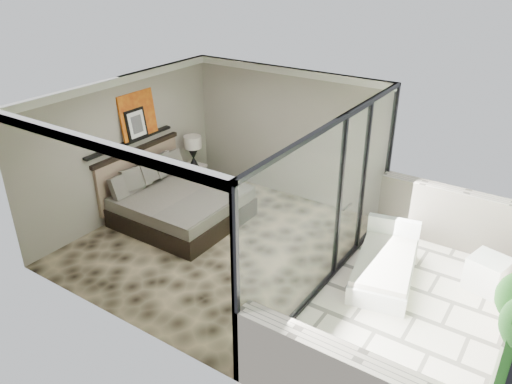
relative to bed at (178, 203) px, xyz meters
The scene contains 14 objects.
floor 1.27m from the bed, 12.54° to the right, with size 5.00×5.00×0.00m, color black.
ceiling 2.71m from the bed, 12.54° to the right, with size 4.50×5.00×0.02m, color silver.
back_wall 2.73m from the bed, 61.95° to the left, with size 4.50×0.02×2.80m, color gray.
left_wall 1.50m from the bed, 165.95° to the right, with size 0.02×5.00×2.80m, color gray.
glass_wall 3.60m from the bed, ahead, with size 0.08×5.00×2.80m, color white.
terrace_slab 4.96m from the bed, ahead, with size 3.00×5.00×0.12m, color beige.
picture_ledge 1.52m from the bed, behind, with size 0.12×2.20×0.05m, color black.
bed is the anchor object (origin of this frame).
nightstand 1.54m from the bed, 118.75° to the left, with size 0.47×0.47×0.47m, color black.
table_lamp 1.62m from the bed, 117.27° to the left, with size 0.39×0.39×0.71m.
abstract_canvas 1.90m from the bed, behind, with size 0.04×0.90×0.90m, color #BA3510.
framed_print 1.74m from the bed, behind, with size 0.03×0.50×0.60m, color black.
ottoman 5.73m from the bed, 10.49° to the left, with size 0.56×0.56×0.56m, color silver.
lounger 4.20m from the bed, ahead, with size 1.25×1.95×0.71m.
Camera 1 is at (5.03, -6.19, 4.96)m, focal length 35.00 mm.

